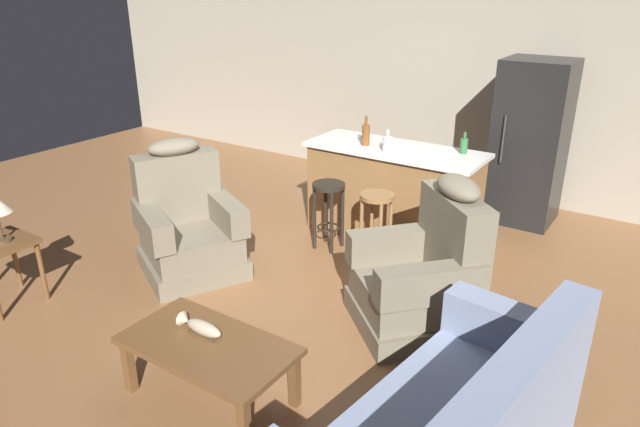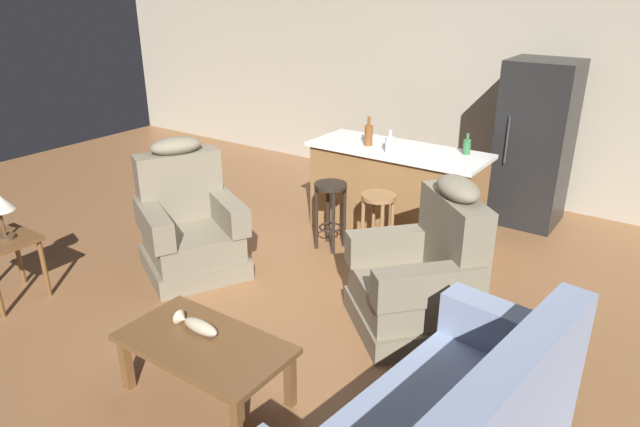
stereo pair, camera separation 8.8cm
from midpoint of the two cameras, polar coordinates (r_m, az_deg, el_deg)
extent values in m
plane|color=brown|center=(5.06, 0.58, -7.37)|extent=(12.00, 12.00, 0.00)
cube|color=#A89E89|center=(7.29, 14.92, 12.13)|extent=(12.00, 0.05, 2.60)
cube|color=brown|center=(3.72, -10.85, -12.71)|extent=(1.10, 0.60, 0.04)
cube|color=brown|center=(4.03, -18.20, -14.06)|extent=(0.06, 0.06, 0.38)
cube|color=brown|center=(3.44, -7.44, -20.30)|extent=(0.06, 0.06, 0.38)
cube|color=brown|center=(4.27, -13.07, -11.20)|extent=(0.06, 0.06, 0.38)
cube|color=brown|center=(3.72, -2.31, -16.30)|extent=(0.06, 0.06, 0.38)
cube|color=#4C3823|center=(3.78, -11.15, -11.56)|extent=(0.22, 0.07, 0.01)
ellipsoid|color=tan|center=(3.76, -11.19, -11.06)|extent=(0.28, 0.09, 0.09)
cone|color=tan|center=(3.87, -12.99, -10.19)|extent=(0.06, 0.10, 0.10)
cube|color=#8493B2|center=(2.87, 18.08, -18.69)|extent=(0.44, 1.91, 0.52)
cube|color=#8493B2|center=(3.67, 19.01, -11.09)|extent=(0.86, 0.30, 0.28)
cube|color=#756B56|center=(5.41, -11.97, -4.72)|extent=(1.13, 1.13, 0.18)
cube|color=#756B56|center=(5.32, -12.15, -2.71)|extent=(1.06, 1.04, 0.24)
cube|color=#756B56|center=(5.42, -13.42, 2.71)|extent=(0.56, 0.78, 0.64)
ellipsoid|color=#756B56|center=(5.31, -13.78, 6.57)|extent=(0.45, 0.53, 0.16)
cube|color=#756B56|center=(5.29, -8.88, 0.34)|extent=(0.79, 0.53, 0.26)
cube|color=#756B56|center=(5.14, -15.83, -0.95)|extent=(0.79, 0.53, 0.26)
cube|color=#756B56|center=(4.55, 9.54, -10.09)|extent=(1.19, 1.19, 0.18)
cube|color=#756B56|center=(4.44, 9.72, -7.80)|extent=(1.10, 1.10, 0.24)
cube|color=#756B56|center=(4.36, 13.74, -2.25)|extent=(0.72, 0.69, 0.64)
ellipsoid|color=#756B56|center=(4.22, 14.21, 2.44)|extent=(0.52, 0.51, 0.16)
cube|color=#756B56|center=(4.05, 11.43, -7.04)|extent=(0.67, 0.71, 0.26)
cube|color=#756B56|center=(4.59, 8.15, -3.14)|extent=(0.67, 0.71, 0.26)
cube|color=brown|center=(5.29, -28.86, -2.42)|extent=(0.48, 0.48, 0.04)
cylinder|color=brown|center=(5.64, -27.51, -3.82)|extent=(0.04, 0.04, 0.52)
cylinder|color=brown|center=(5.31, -25.42, -5.00)|extent=(0.04, 0.04, 0.52)
cylinder|color=#4C3823|center=(5.26, -28.50, -2.09)|extent=(0.14, 0.14, 0.03)
cylinder|color=#4C3823|center=(5.21, -28.75, -0.84)|extent=(0.02, 0.02, 0.22)
cube|color=olive|center=(5.93, 7.98, 1.89)|extent=(1.71, 0.63, 0.91)
cube|color=silver|center=(5.78, 8.23, 6.30)|extent=(1.80, 0.70, 0.04)
cylinder|color=black|center=(5.52, 1.53, 2.81)|extent=(0.32, 0.32, 0.04)
torus|color=black|center=(5.69, 1.48, -1.37)|extent=(0.23, 0.23, 0.02)
cylinder|color=black|center=(5.62, 0.08, -0.54)|extent=(0.04, 0.04, 0.64)
cylinder|color=black|center=(5.52, 1.79, -1.00)|extent=(0.04, 0.04, 0.64)
cylinder|color=black|center=(5.77, 1.21, 0.10)|extent=(0.04, 0.04, 0.64)
cylinder|color=black|center=(5.67, 2.89, -0.34)|extent=(0.04, 0.04, 0.64)
cylinder|color=olive|center=(5.27, 6.35, 1.69)|extent=(0.32, 0.32, 0.04)
torus|color=olive|center=(5.44, 6.16, -2.65)|extent=(0.23, 0.23, 0.02)
cylinder|color=olive|center=(5.36, 4.75, -1.80)|extent=(0.04, 0.04, 0.64)
cylinder|color=olive|center=(5.27, 6.62, -2.31)|extent=(0.04, 0.04, 0.64)
cylinder|color=olive|center=(5.52, 5.80, -1.10)|extent=(0.04, 0.04, 0.64)
cylinder|color=olive|center=(5.44, 7.63, -1.58)|extent=(0.04, 0.04, 0.64)
cube|color=black|center=(6.56, 21.01, 6.51)|extent=(0.70, 0.66, 1.76)
cylinder|color=#333338|center=(6.25, 18.58, 6.95)|extent=(0.02, 0.02, 0.50)
cylinder|color=#2D6B38|center=(5.68, 14.90, 6.45)|extent=(0.07, 0.07, 0.14)
cylinder|color=#2D6B38|center=(5.66, 15.00, 7.44)|extent=(0.03, 0.03, 0.06)
cylinder|color=silver|center=(5.60, 7.43, 6.84)|extent=(0.09, 0.09, 0.15)
cylinder|color=silver|center=(5.57, 7.48, 7.92)|extent=(0.03, 0.03, 0.07)
cylinder|color=brown|center=(5.81, 5.31, 7.77)|extent=(0.08, 0.08, 0.21)
cylinder|color=brown|center=(5.77, 5.36, 9.19)|extent=(0.03, 0.03, 0.09)
camera|label=1|loc=(0.04, -89.46, 0.22)|focal=32.00mm
camera|label=2|loc=(0.04, 90.54, -0.22)|focal=32.00mm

